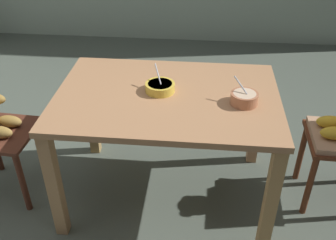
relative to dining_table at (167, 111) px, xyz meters
The scene contains 4 objects.
ground_plane 0.62m from the dining_table, ahead, with size 5.20×5.20×0.04m.
dining_table is the anchor object (origin of this frame).
porridge_bowl_yellow_center 0.14m from the dining_table, 143.70° to the left, with size 0.16×0.16×0.13m.
porridge_bowl_terracotta_near_right 0.43m from the dining_table, ahead, with size 0.14×0.14×0.13m.
Camera 1 is at (0.18, -1.79, 1.75)m, focal length 41.44 mm.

